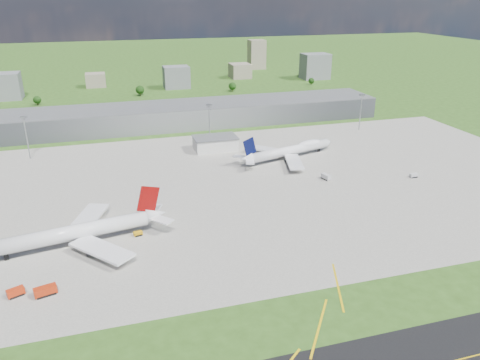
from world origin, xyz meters
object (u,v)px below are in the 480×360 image
object	(u,v)px
tug_yellow	(138,234)
van_white_near	(326,177)
crash_tender	(16,293)
fire_truck	(45,291)
van_white_far	(414,176)
airliner_red_twin	(79,232)
airliner_blue_quad	(290,150)

from	to	relation	value
tug_yellow	van_white_near	world-z (taller)	van_white_near
crash_tender	fire_truck	bearing A→B (deg)	-37.09
van_white_near	van_white_far	xyz separation A→B (m)	(46.38, -10.73, -0.27)
airliner_red_twin	airliner_blue_quad	distance (m)	138.61
fire_truck	van_white_near	bearing A→B (deg)	11.38
airliner_red_twin	fire_truck	xyz separation A→B (m)	(-10.07, -31.92, -3.73)
tug_yellow	van_white_far	distance (m)	149.28
fire_truck	van_white_near	world-z (taller)	fire_truck
fire_truck	crash_tender	distance (m)	9.57
tug_yellow	van_white_near	bearing A→B (deg)	4.91
airliner_blue_quad	fire_truck	bearing A→B (deg)	-157.08
van_white_far	fire_truck	bearing A→B (deg)	-164.31
crash_tender	airliner_red_twin	bearing A→B (deg)	33.12
airliner_blue_quad	fire_truck	xyz separation A→B (m)	(-128.43, -104.05, -3.31)
crash_tender	van_white_near	xyz separation A→B (m)	(142.93, 64.61, 0.01)
tug_yellow	van_white_far	xyz separation A→B (m)	(147.41, 23.58, 0.25)
fire_truck	airliner_blue_quad	bearing A→B (deg)	23.83
airliner_red_twin	fire_truck	size ratio (longest dim) A/B	9.62
airliner_red_twin	fire_truck	distance (m)	33.68
crash_tender	tug_yellow	size ratio (longest dim) A/B	1.51
tug_yellow	van_white_near	xyz separation A→B (m)	(101.03, 34.31, 0.52)
van_white_near	van_white_far	distance (m)	47.60
airliner_red_twin	crash_tender	xyz separation A→B (m)	(-19.38, -29.71, -3.90)
fire_truck	tug_yellow	world-z (taller)	fire_truck
tug_yellow	crash_tender	bearing A→B (deg)	-157.98
airliner_blue_quad	van_white_far	distance (m)	70.53
airliner_blue_quad	tug_yellow	world-z (taller)	airliner_blue_quad
crash_tender	airliner_blue_quad	bearing A→B (deg)	12.72
tug_yellow	airliner_red_twin	bearing A→B (deg)	167.64
airliner_red_twin	van_white_near	distance (m)	128.44
fire_truck	van_white_far	distance (m)	188.53
van_white_near	tug_yellow	bearing A→B (deg)	93.43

